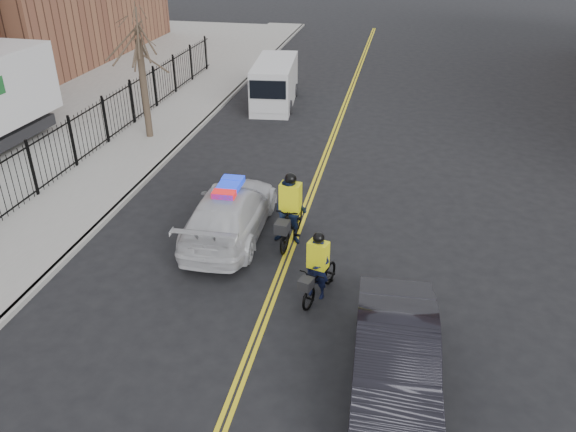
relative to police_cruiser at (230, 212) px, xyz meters
The scene contains 12 objects.
ground 3.64m from the police_cruiser, 57.47° to the right, with size 120.00×120.00×0.00m, color black.
center_line_left 5.37m from the police_cruiser, 69.80° to the left, with size 0.10×60.00×0.01m, color yellow.
center_line_right 5.43m from the police_cruiser, 68.20° to the left, with size 0.10×60.00×0.01m, color yellow.
sidewalk 7.52m from the police_cruiser, 138.19° to the left, with size 3.00×60.00×0.15m, color gray.
curb 6.49m from the police_cruiser, 129.27° to the left, with size 0.20×60.00×0.15m, color gray.
iron_fence 8.67m from the police_cruiser, 144.81° to the left, with size 0.12×28.00×2.00m, color black, non-canonical shape.
street_tree 9.43m from the police_cruiser, 129.10° to the left, with size 3.20×3.20×4.80m.
police_cruiser is the anchor object (origin of this frame).
dark_sedan 7.28m from the police_cruiser, 46.57° to the right, with size 1.62×4.65×1.53m, color black.
cargo_van 12.92m from the police_cruiser, 96.97° to the left, with size 2.33×5.23×2.12m.
cyclist_near 3.94m from the police_cruiser, 40.06° to the right, with size 1.15×1.97×1.83m.
cyclist_far 1.85m from the police_cruiser, ahead, with size 1.05×2.23×2.20m.
Camera 1 is at (2.70, -10.96, 8.55)m, focal length 35.00 mm.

